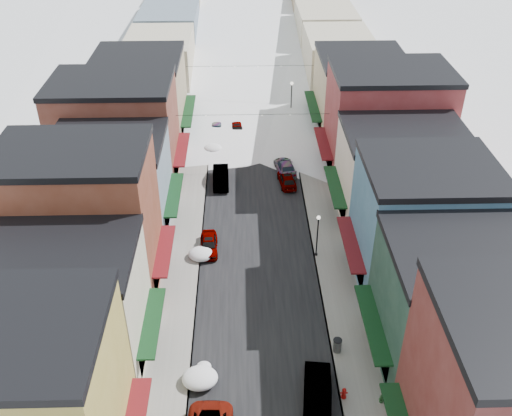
{
  "coord_description": "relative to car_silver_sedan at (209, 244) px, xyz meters",
  "views": [
    {
      "loc": [
        -1.2,
        -16.05,
        31.51
      ],
      "look_at": [
        0.0,
        27.45,
        2.57
      ],
      "focal_mm": 40.0,
      "sensor_mm": 36.0,
      "label": 1
    }
  ],
  "objects": [
    {
      "name": "car_green_sedan",
      "position": [
        7.8,
        -16.27,
        0.17
      ],
      "size": [
        2.36,
        5.22,
        1.66
      ],
      "primitive_type": "imported",
      "rotation": [
        0.0,
        0.0,
        3.02
      ],
      "color": "black",
      "rests_on": "ground"
    },
    {
      "name": "bldg_r_blue",
      "position": [
        17.49,
        -3.57,
        4.59
      ],
      "size": [
        11.3,
        9.2,
        10.5
      ],
      "color": "#3C6888",
      "rests_on": "ground"
    },
    {
      "name": "planter_far",
      "position": [
        11.98,
        -16.74,
        -0.21
      ],
      "size": [
        0.45,
        0.45,
        0.61
      ],
      "primitive_type": "imported",
      "rotation": [
        0.0,
        0.0,
        0.42
      ],
      "color": "#265329",
      "rests_on": "sidewalk_right"
    },
    {
      "name": "bldg_l_yellow",
      "position": [
        -8.89,
        -20.57,
        5.09
      ],
      "size": [
        11.3,
        8.7,
        11.5
      ],
      "color": "#AF9A40",
      "rests_on": "ground"
    },
    {
      "name": "bldg_l_brick_near",
      "position": [
        -9.39,
        -4.07,
        5.59
      ],
      "size": [
        12.3,
        8.2,
        12.5
      ],
      "color": "brown",
      "rests_on": "ground"
    },
    {
      "name": "bldg_l_brick_far",
      "position": [
        -9.89,
        13.43,
        4.84
      ],
      "size": [
        13.3,
        9.2,
        11.0
      ],
      "color": "brown",
      "rests_on": "ground"
    },
    {
      "name": "streetlamp_far",
      "position": [
        9.5,
        27.57,
        2.63
      ],
      "size": [
        0.41,
        0.41,
        4.98
      ],
      "color": "black",
      "rests_on": "sidewalk_right"
    },
    {
      "name": "sidewalk_left",
      "position": [
        -2.3,
        35.43,
        -0.59
      ],
      "size": [
        3.2,
        160.0,
        0.15
      ],
      "primitive_type": "cube",
      "color": "gray",
      "rests_on": "ground"
    },
    {
      "name": "bldg_r_brick_far",
      "position": [
        18.49,
        14.43,
        5.09
      ],
      "size": [
        13.3,
        9.2,
        11.5
      ],
      "color": "maroon",
      "rests_on": "ground"
    },
    {
      "name": "overhead_cables",
      "position": [
        4.3,
        22.93,
        5.54
      ],
      "size": [
        16.4,
        15.04,
        0.04
      ],
      "color": "black",
      "rests_on": "ground"
    },
    {
      "name": "bldg_l_tan",
      "position": [
        -8.89,
        23.43,
        4.34
      ],
      "size": [
        11.3,
        11.2,
        10.0
      ],
      "color": "#998764",
      "rests_on": "ground"
    },
    {
      "name": "car_lane_white",
      "position": [
        6.07,
        47.68,
        0.17
      ],
      "size": [
        3.17,
        6.15,
        1.66
      ],
      "primitive_type": "imported",
      "rotation": [
        0.0,
        0.0,
        3.21
      ],
      "color": "white",
      "rests_on": "ground"
    },
    {
      "name": "car_black_sedan",
      "position": [
        7.8,
        13.8,
        0.02
      ],
      "size": [
        2.54,
        4.92,
        1.36
      ],
      "primitive_type": "imported",
      "rotation": [
        0.0,
        0.0,
        3.28
      ],
      "color": "black",
      "rests_on": "ground"
    },
    {
      "name": "car_silver_sedan",
      "position": [
        0.0,
        0.0,
        0.0
      ],
      "size": [
        1.72,
        3.95,
        1.33
      ],
      "primitive_type": "imported",
      "rotation": [
        0.0,
        0.0,
        0.04
      ],
      "color": "#ACB0B5",
      "rests_on": "ground"
    },
    {
      "name": "road",
      "position": [
        4.3,
        35.43,
        -0.66
      ],
      "size": [
        10.0,
        160.0,
        0.01
      ],
      "primitive_type": "cube",
      "color": "black",
      "rests_on": "ground"
    },
    {
      "name": "snow_pile_far",
      "position": [
        -0.3,
        18.87,
        -0.22
      ],
      "size": [
        2.17,
        2.54,
        0.92
      ],
      "color": "white",
      "rests_on": "ground"
    },
    {
      "name": "car_silver_wagon",
      "position": [
        0.0,
        23.34,
        0.02
      ],
      "size": [
        2.08,
        4.77,
        1.36
      ],
      "primitive_type": "imported",
      "rotation": [
        0.0,
        0.0,
        -0.04
      ],
      "color": "#A3A5AB",
      "rests_on": "ground"
    },
    {
      "name": "bldg_r_cream",
      "position": [
        17.99,
        5.43,
        3.84
      ],
      "size": [
        12.3,
        9.2,
        9.0
      ],
      "color": "beige",
      "rests_on": "ground"
    },
    {
      "name": "snow_pile_near",
      "position": [
        0.02,
        -14.67,
        -0.16
      ],
      "size": [
        2.47,
        2.72,
        1.05
      ],
      "color": "white",
      "rests_on": "ground"
    },
    {
      "name": "snow_pile_mid",
      "position": [
        -0.58,
        -1.02,
        -0.19
      ],
      "size": [
        2.32,
        2.63,
        0.98
      ],
      "color": "white",
      "rests_on": "ground"
    },
    {
      "name": "bldg_l_cream",
      "position": [
        -8.89,
        -12.07,
        4.1
      ],
      "size": [
        11.3,
        8.2,
        9.5
      ],
      "color": "beige",
      "rests_on": "ground"
    },
    {
      "name": "streetlamp_near",
      "position": [
        9.5,
        -1.1,
        2.11
      ],
      "size": [
        0.35,
        0.35,
        4.16
      ],
      "color": "black",
      "rests_on": "sidewalk_right"
    },
    {
      "name": "distant_blocks",
      "position": [
        4.3,
        58.43,
        3.34
      ],
      "size": [
        34.0,
        55.0,
        8.0
      ],
      "color": "gray",
      "rests_on": "ground"
    },
    {
      "name": "car_dark_hatch",
      "position": [
        0.8,
        11.61,
        0.12
      ],
      "size": [
        1.79,
        4.78,
        1.56
      ],
      "primitive_type": "imported",
      "rotation": [
        0.0,
        0.0,
        0.03
      ],
      "color": "black",
      "rests_on": "ground"
    },
    {
      "name": "trash_can",
      "position": [
        9.71,
        -12.25,
        0.04
      ],
      "size": [
        0.64,
        0.64,
        1.09
      ],
      "color": "#4F5154",
      "rests_on": "sidewalk_right"
    },
    {
      "name": "bldg_r_tan",
      "position": [
        17.49,
        24.43,
        4.09
      ],
      "size": [
        11.3,
        11.2,
        9.5
      ],
      "color": "tan",
      "rests_on": "ground"
    },
    {
      "name": "sidewalk_right",
      "position": [
        10.9,
        35.43,
        -0.59
      ],
      "size": [
        3.2,
        160.0,
        0.15
      ],
      "primitive_type": "cube",
      "color": "gray",
      "rests_on": "ground"
    },
    {
      "name": "fire_hydrant",
      "position": [
        9.57,
        -16.3,
        -0.13
      ],
      "size": [
        0.49,
        0.37,
        0.84
      ],
      "color": "#A80B08",
      "rests_on": "sidewalk_right"
    },
    {
      "name": "car_gray_suv",
      "position": [
        7.8,
        11.13,
        0.02
      ],
      "size": [
        2.06,
        4.15,
        1.36
      ],
      "primitive_type": "imported",
      "rotation": [
        0.0,
        0.0,
        3.26
      ],
      "color": "#9CA0A5",
      "rests_on": "ground"
    },
    {
      "name": "car_lane_silver",
      "position": [
        2.52,
        23.13,
        0.08
      ],
      "size": [
        2.12,
        4.47,
        1.48
      ],
      "primitive_type": "imported",
      "rotation": [
        0.0,
        0.0,
        0.09
      ],
      "color": "gray",
      "rests_on": "ground"
    },
    {
      "name": "bldg_r_green",
      "position": [
        17.49,
        -12.57,
        4.09
      ],
      "size": [
        11.3,
        9.2,
        9.5
      ],
      "color": "#1A382D",
      "rests_on": "ground"
    },
    {
      "name": "bldg_l_grayblue",
      "position": [
        -8.89,
        4.43,
        3.84
      ],
      "size": [
        11.3,
        9.2,
        9.0
      ],
      "color": "gray",
      "rests_on": "ground"
    },
    {
      "name": "curb_right",
      "position": [
        9.35,
        35.43,
        -0.59
      ],
      "size": [
        0.1,
        160.0,
        0.15
      ],
      "primitive_type": "cube",
      "color": "slate",
      "rests_on": "ground"
    },
    {
      "name": "curb_left",
      "position": [
        -0.75,
        35.43,
        -0.59
      ],
      "size": [
        0.1,
        160.0,
        0.15
      ],
      "primitive_type": "cube",
      "color": "slate",
      "rests_on": "ground"
    }
  ]
}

